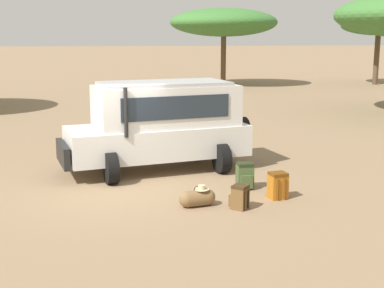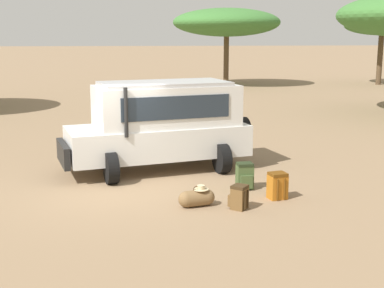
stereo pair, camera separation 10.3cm
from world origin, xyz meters
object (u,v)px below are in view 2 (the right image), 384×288
object	(u,v)px
backpack_near_rear_wheel	(245,176)
duffel_bag_low_black_case	(197,198)
backpack_cluster_center	(239,197)
acacia_tree_centre_back	(227,22)
acacia_tree_far_right	(382,26)
safari_vehicle	(161,123)
backpack_beside_front_wheel	(277,186)

from	to	relation	value
backpack_near_rear_wheel	duffel_bag_low_black_case	xyz separation A→B (m)	(-1.33, -1.22, -0.13)
backpack_cluster_center	acacia_tree_centre_back	xyz separation A→B (m)	(4.60, 27.80, 4.26)
acacia_tree_far_right	duffel_bag_low_black_case	bearing A→B (deg)	-122.05
backpack_cluster_center	safari_vehicle	bearing A→B (deg)	111.76
backpack_cluster_center	backpack_near_rear_wheel	xyz separation A→B (m)	(0.44, 1.50, 0.06)
backpack_beside_front_wheel	backpack_near_rear_wheel	xyz separation A→B (m)	(-0.57, 0.87, 0.01)
safari_vehicle	backpack_beside_front_wheel	distance (m)	4.03
backpack_near_rear_wheel	acacia_tree_far_right	bearing A→B (deg)	58.86
duffel_bag_low_black_case	acacia_tree_centre_back	xyz separation A→B (m)	(5.48, 27.52, 4.33)
duffel_bag_low_black_case	acacia_tree_centre_back	bearing A→B (deg)	78.74
acacia_tree_centre_back	acacia_tree_far_right	size ratio (longest dim) A/B	1.34
duffel_bag_low_black_case	acacia_tree_far_right	bearing A→B (deg)	57.95
safari_vehicle	acacia_tree_far_right	world-z (taller)	acacia_tree_far_right
safari_vehicle	backpack_cluster_center	size ratio (longest dim) A/B	10.35
backpack_cluster_center	backpack_beside_front_wheel	bearing A→B (deg)	31.87
acacia_tree_centre_back	backpack_near_rear_wheel	bearing A→B (deg)	-98.97
acacia_tree_centre_back	acacia_tree_far_right	distance (m)	11.49
acacia_tree_centre_back	backpack_cluster_center	bearing A→B (deg)	-99.38
safari_vehicle	duffel_bag_low_black_case	distance (m)	3.60
backpack_beside_front_wheel	duffel_bag_low_black_case	distance (m)	1.93
backpack_cluster_center	acacia_tree_centre_back	size ratio (longest dim) A/B	0.07
safari_vehicle	backpack_cluster_center	bearing A→B (deg)	-68.24
backpack_beside_front_wheel	acacia_tree_far_right	size ratio (longest dim) A/B	0.11
safari_vehicle	backpack_beside_front_wheel	world-z (taller)	safari_vehicle
backpack_beside_front_wheel	acacia_tree_centre_back	world-z (taller)	acacia_tree_centre_back
backpack_cluster_center	backpack_near_rear_wheel	world-z (taller)	backpack_near_rear_wheel
safari_vehicle	acacia_tree_far_right	xyz separation A→B (m)	(17.53, 23.71, 3.01)
backpack_cluster_center	duffel_bag_low_black_case	size ratio (longest dim) A/B	0.65
backpack_beside_front_wheel	acacia_tree_centre_back	size ratio (longest dim) A/B	0.08
safari_vehicle	acacia_tree_far_right	size ratio (longest dim) A/B	0.95
acacia_tree_centre_back	acacia_tree_far_right	world-z (taller)	acacia_tree_centre_back
backpack_near_rear_wheel	acacia_tree_centre_back	bearing A→B (deg)	81.03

